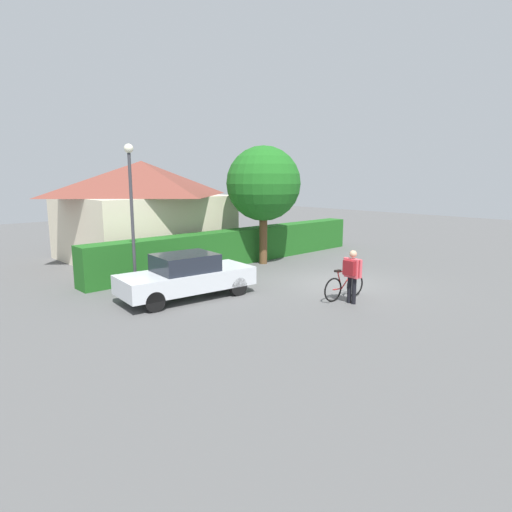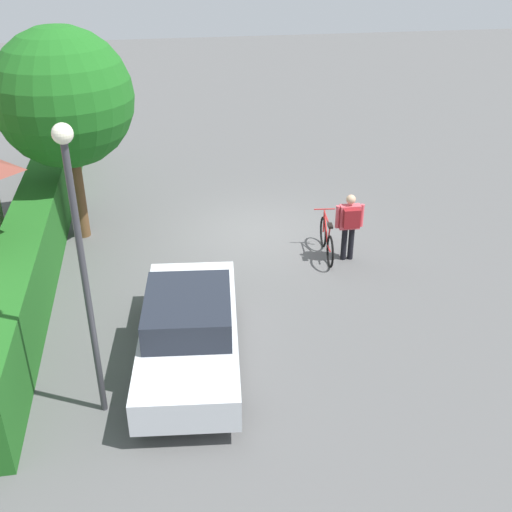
{
  "view_description": "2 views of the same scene",
  "coord_description": "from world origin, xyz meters",
  "views": [
    {
      "loc": [
        -12.35,
        -9.01,
        3.75
      ],
      "look_at": [
        -3.48,
        0.41,
        1.37
      ],
      "focal_mm": 30.31,
      "sensor_mm": 36.0,
      "label": 1
    },
    {
      "loc": [
        -13.85,
        2.38,
        6.99
      ],
      "look_at": [
        -2.56,
        0.45,
        0.76
      ],
      "focal_mm": 43.4,
      "sensor_mm": 36.0,
      "label": 2
    }
  ],
  "objects": [
    {
      "name": "ground_plane",
      "position": [
        0.0,
        0.0,
        0.0
      ],
      "size": [
        60.0,
        60.0,
        0.0
      ],
      "primitive_type": "plane",
      "color": "#535353"
    },
    {
      "name": "hedge_row",
      "position": [
        0.0,
        5.16,
        0.74
      ],
      "size": [
        14.15,
        0.9,
        1.49
      ],
      "primitive_type": "cube",
      "color": "#1E5B1C",
      "rests_on": "ground"
    },
    {
      "name": "house_distant",
      "position": [
        -2.42,
        9.16,
        2.28
      ],
      "size": [
        6.85,
        6.25,
        4.47
      ],
      "color": "beige",
      "rests_on": "ground"
    },
    {
      "name": "parked_car_near",
      "position": [
        -4.93,
        2.03,
        0.71
      ],
      "size": [
        4.35,
        2.1,
        1.41
      ],
      "color": "silver",
      "rests_on": "ground"
    },
    {
      "name": "bicycle",
      "position": [
        -1.43,
        -1.42,
        0.41
      ],
      "size": [
        1.75,
        0.5,
        0.99
      ],
      "color": "black",
      "rests_on": "ground"
    },
    {
      "name": "person_rider",
      "position": [
        -1.7,
        -1.85,
        0.98
      ],
      "size": [
        0.35,
        0.66,
        1.62
      ],
      "color": "black",
      "rests_on": "ground"
    },
    {
      "name": "street_lamp",
      "position": [
        -5.9,
        3.52,
        3.02
      ],
      "size": [
        0.28,
        0.28,
        4.75
      ],
      "color": "#38383D",
      "rests_on": "ground"
    },
    {
      "name": "tree_kerbside",
      "position": [
        0.63,
        4.31,
        3.45
      ],
      "size": [
        3.17,
        3.17,
        5.05
      ],
      "color": "brown",
      "rests_on": "ground"
    }
  ]
}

